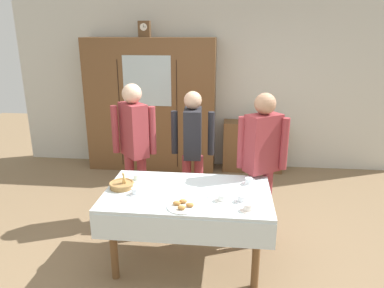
{
  "coord_description": "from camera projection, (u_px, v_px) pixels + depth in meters",
  "views": [
    {
      "loc": [
        0.38,
        -3.31,
        2.24
      ],
      "look_at": [
        0.0,
        0.2,
        1.12
      ],
      "focal_mm": 33.74,
      "sensor_mm": 36.0,
      "label": 1
    }
  ],
  "objects": [
    {
      "name": "pastry_plate",
      "position": [
        183.0,
        206.0,
        3.12
      ],
      "size": [
        0.28,
        0.28,
        0.05
      ],
      "color": "white",
      "rests_on": "dining_table"
    },
    {
      "name": "tea_cup_mid_right",
      "position": [
        248.0,
        208.0,
        3.06
      ],
      "size": [
        0.13,
        0.13,
        0.06
      ],
      "color": "white",
      "rests_on": "dining_table"
    },
    {
      "name": "spoon_far_left",
      "position": [
        215.0,
        188.0,
        3.5
      ],
      "size": [
        0.12,
        0.02,
        0.01
      ],
      "color": "silver",
      "rests_on": "dining_table"
    },
    {
      "name": "tea_cup_center",
      "position": [
        242.0,
        199.0,
        3.22
      ],
      "size": [
        0.13,
        0.13,
        0.06
      ],
      "color": "white",
      "rests_on": "dining_table"
    },
    {
      "name": "spoon_back_edge",
      "position": [
        242.0,
        192.0,
        3.41
      ],
      "size": [
        0.12,
        0.02,
        0.01
      ],
      "color": "silver",
      "rests_on": "dining_table"
    },
    {
      "name": "spoon_near_right",
      "position": [
        205.0,
        197.0,
        3.32
      ],
      "size": [
        0.12,
        0.02,
        0.01
      ],
      "color": "silver",
      "rests_on": "dining_table"
    },
    {
      "name": "person_beside_shelf",
      "position": [
        134.0,
        140.0,
        4.19
      ],
      "size": [
        0.52,
        0.4,
        1.67
      ],
      "color": "#933338",
      "rests_on": "ground"
    },
    {
      "name": "person_near_right_end",
      "position": [
        262.0,
        154.0,
        3.77
      ],
      "size": [
        0.52,
        0.37,
        1.64
      ],
      "color": "#933338",
      "rests_on": "ground"
    },
    {
      "name": "mantel_clock",
      "position": [
        144.0,
        29.0,
        5.5
      ],
      "size": [
        0.18,
        0.11,
        0.24
      ],
      "color": "brown",
      "rests_on": "wall_cabinet"
    },
    {
      "name": "tea_cup_front_edge",
      "position": [
        249.0,
        181.0,
        3.59
      ],
      "size": [
        0.13,
        0.13,
        0.06
      ],
      "color": "white",
      "rests_on": "dining_table"
    },
    {
      "name": "ground_plane",
      "position": [
        190.0,
        249.0,
        3.85
      ],
      "size": [
        12.0,
        12.0,
        0.0
      ],
      "primitive_type": "plane",
      "color": "#846B4C",
      "rests_on": "ground"
    },
    {
      "name": "dining_table",
      "position": [
        187.0,
        204.0,
        3.43
      ],
      "size": [
        1.58,
        0.94,
        0.77
      ],
      "color": "brown",
      "rests_on": "ground"
    },
    {
      "name": "back_wall",
      "position": [
        208.0,
        86.0,
        5.95
      ],
      "size": [
        6.4,
        0.1,
        2.7
      ],
      "primitive_type": "cube",
      "color": "silver",
      "rests_on": "ground"
    },
    {
      "name": "wall_cabinet",
      "position": [
        151.0,
        105.0,
        5.85
      ],
      "size": [
        2.07,
        0.46,
        2.13
      ],
      "color": "brown",
      "rests_on": "ground"
    },
    {
      "name": "bookshelf_low",
      "position": [
        253.0,
        146.0,
        5.93
      ],
      "size": [
        0.96,
        0.35,
        0.82
      ],
      "color": "brown",
      "rests_on": "ground"
    },
    {
      "name": "tea_cup_near_left",
      "position": [
        222.0,
        198.0,
        3.24
      ],
      "size": [
        0.13,
        0.13,
        0.06
      ],
      "color": "white",
      "rests_on": "dining_table"
    },
    {
      "name": "person_behind_table_left",
      "position": [
        193.0,
        142.0,
        4.33
      ],
      "size": [
        0.52,
        0.37,
        1.57
      ],
      "color": "#933338",
      "rests_on": "ground"
    },
    {
      "name": "tea_cup_back_edge",
      "position": [
        136.0,
        192.0,
        3.37
      ],
      "size": [
        0.13,
        0.13,
        0.06
      ],
      "color": "white",
      "rests_on": "dining_table"
    },
    {
      "name": "book_stack",
      "position": [
        254.0,
        120.0,
        5.79
      ],
      "size": [
        0.16,
        0.21,
        0.08
      ],
      "color": "#3D754C",
      "rests_on": "bookshelf_low"
    },
    {
      "name": "bread_basket",
      "position": [
        122.0,
        185.0,
        3.5
      ],
      "size": [
        0.24,
        0.24,
        0.16
      ],
      "color": "#9E7542",
      "rests_on": "dining_table"
    },
    {
      "name": "tea_cup_mid_left",
      "position": [
        137.0,
        178.0,
        3.68
      ],
      "size": [
        0.13,
        0.13,
        0.06
      ],
      "color": "silver",
      "rests_on": "dining_table"
    }
  ]
}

